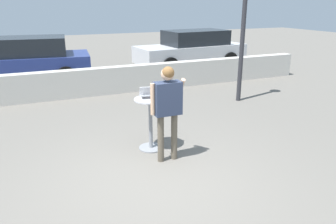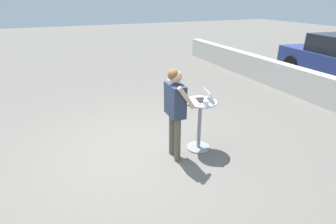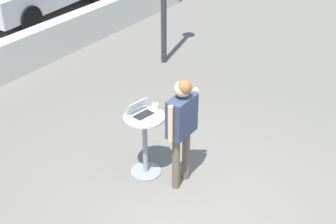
% 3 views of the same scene
% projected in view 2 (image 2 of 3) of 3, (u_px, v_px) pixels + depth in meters
% --- Properties ---
extents(ground_plane, '(50.00, 50.00, 0.00)m').
position_uv_depth(ground_plane, '(135.00, 150.00, 5.01)').
color(ground_plane, slate).
extents(pavement_kerb, '(14.93, 0.35, 0.80)m').
position_uv_depth(pavement_kerb, '(334.00, 94.00, 6.75)').
color(pavement_kerb, beige).
rests_on(pavement_kerb, ground_plane).
extents(cafe_table, '(0.59, 0.59, 0.97)m').
position_uv_depth(cafe_table, '(200.00, 121.00, 4.86)').
color(cafe_table, gray).
rests_on(cafe_table, ground_plane).
extents(laptop, '(0.38, 0.36, 0.19)m').
position_uv_depth(laptop, '(204.00, 99.00, 4.70)').
color(laptop, silver).
rests_on(laptop, cafe_table).
extents(coffee_mug, '(0.13, 0.10, 0.10)m').
position_uv_depth(coffee_mug, '(206.00, 103.00, 4.48)').
color(coffee_mug, white).
rests_on(coffee_mug, cafe_table).
extents(standing_person, '(0.60, 0.36, 1.65)m').
position_uv_depth(standing_person, '(175.00, 103.00, 4.39)').
color(standing_person, brown).
rests_on(standing_person, ground_plane).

